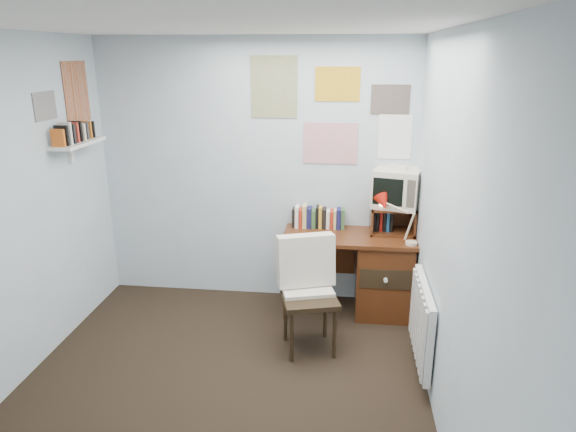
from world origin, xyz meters
name	(u,v)px	position (x,y,z in m)	size (l,w,h in m)	color
ground	(216,402)	(0.00, 0.00, 0.00)	(3.50, 3.50, 0.00)	black
back_wall	(256,173)	(0.00, 1.75, 1.25)	(3.00, 0.02, 2.50)	silver
right_wall	(452,245)	(1.50, 0.00, 1.25)	(0.02, 3.50, 2.50)	silver
ceiling	(197,23)	(0.00, 0.00, 2.50)	(3.00, 3.50, 0.02)	white
desk	(377,272)	(1.17, 1.48, 0.41)	(1.20, 0.55, 0.76)	#512712
desk_chair	(309,299)	(0.60, 0.76, 0.46)	(0.47, 0.45, 0.91)	black
desk_lamp	(413,224)	(1.44, 1.29, 0.94)	(0.26, 0.22, 0.37)	red
tv_riser	(392,220)	(1.29, 1.59, 0.89)	(0.40, 0.30, 0.25)	#512712
crt_tv	(397,186)	(1.31, 1.61, 1.20)	(0.40, 0.37, 0.38)	beige
book_row	(324,216)	(0.66, 1.66, 0.87)	(0.60, 0.14, 0.22)	#512712
radiator	(422,322)	(1.46, 0.55, 0.42)	(0.09, 0.80, 0.60)	white
wall_shelf	(78,143)	(-1.40, 1.10, 1.62)	(0.20, 0.62, 0.24)	white
posters_back	(331,110)	(0.70, 1.74, 1.85)	(1.20, 0.01, 0.90)	white
posters_left	(61,97)	(-1.49, 1.10, 2.00)	(0.01, 0.70, 0.60)	white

